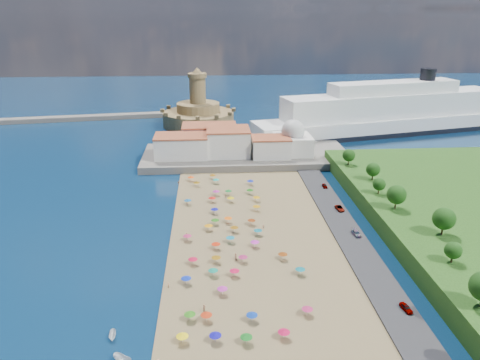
{
  "coord_description": "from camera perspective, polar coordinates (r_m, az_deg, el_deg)",
  "views": [
    {
      "loc": [
        -6.04,
        -123.55,
        62.72
      ],
      "look_at": [
        4.0,
        25.0,
        8.0
      ],
      "focal_mm": 35.0,
      "sensor_mm": 36.0,
      "label": 1
    }
  ],
  "objects": [
    {
      "name": "beachgoers",
      "position": [
        139.54,
        -3.61,
        -6.06
      ],
      "size": [
        28.37,
        96.5,
        1.9
      ],
      "color": "tan",
      "rests_on": "beach"
    },
    {
      "name": "hillside_trees",
      "position": [
        136.98,
        20.57,
        -3.75
      ],
      "size": [
        17.45,
        108.72,
        7.77
      ],
      "color": "#382314",
      "rests_on": "hillside"
    },
    {
      "name": "ground",
      "position": [
        138.69,
        -0.96,
        -6.71
      ],
      "size": [
        700.0,
        700.0,
        0.0
      ],
      "primitive_type": "plane",
      "color": "#071938",
      "rests_on": "ground"
    },
    {
      "name": "breakwater",
      "position": [
        301.76,
        -24.1,
        6.68
      ],
      "size": [
        199.03,
        34.77,
        2.6
      ],
      "primitive_type": "cube",
      "rotation": [
        0.0,
        0.0,
        0.14
      ],
      "color": "#59544C",
      "rests_on": "ground"
    },
    {
      "name": "fortress",
      "position": [
        267.55,
        -5.11,
        8.01
      ],
      "size": [
        40.0,
        40.0,
        32.4
      ],
      "color": "olive",
      "rests_on": "ground"
    },
    {
      "name": "terrace",
      "position": [
        206.49,
        0.76,
        2.93
      ],
      "size": [
        90.0,
        36.0,
        3.0
      ],
      "primitive_type": "cube",
      "color": "#59544C",
      "rests_on": "ground"
    },
    {
      "name": "beach_parasols",
      "position": [
        127.8,
        -1.27,
        -8.12
      ],
      "size": [
        32.75,
        117.15,
        2.2
      ],
      "color": "gray",
      "rests_on": "beach"
    },
    {
      "name": "domed_building",
      "position": [
        205.03,
        6.42,
        4.85
      ],
      "size": [
        16.0,
        16.0,
        15.0
      ],
      "color": "silver",
      "rests_on": "terrace"
    },
    {
      "name": "parked_cars",
      "position": [
        146.12,
        13.3,
        -5.24
      ],
      "size": [
        2.59,
        78.77,
        1.29
      ],
      "color": "gray",
      "rests_on": "promenade"
    },
    {
      "name": "jetty",
      "position": [
        239.66,
        -5.18,
        5.22
      ],
      "size": [
        18.0,
        70.0,
        2.4
      ],
      "primitive_type": "cube",
      "color": "#59544C",
      "rests_on": "ground"
    },
    {
      "name": "cruise_ship",
      "position": [
        263.42,
        17.93,
        7.62
      ],
      "size": [
        152.71,
        56.2,
        33.12
      ],
      "color": "black",
      "rests_on": "ground"
    },
    {
      "name": "moored_boats",
      "position": [
        98.34,
        -14.5,
        -19.61
      ],
      "size": [
        6.32,
        11.23,
        1.73
      ],
      "color": "white",
      "rests_on": "ground"
    },
    {
      "name": "waterfront_buildings",
      "position": [
        204.7,
        -2.9,
        4.61
      ],
      "size": [
        57.0,
        29.0,
        11.0
      ],
      "color": "silver",
      "rests_on": "terrace"
    }
  ]
}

